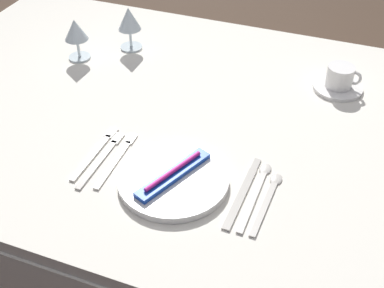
# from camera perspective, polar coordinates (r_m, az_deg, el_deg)

# --- Properties ---
(ground_plane) EXTENTS (6.00, 6.00, 0.00)m
(ground_plane) POSITION_cam_1_polar(r_m,az_deg,el_deg) (1.88, 0.61, -15.08)
(ground_plane) COLOR #4C3828
(dining_table) EXTENTS (1.80, 1.11, 0.74)m
(dining_table) POSITION_cam_1_polar(r_m,az_deg,el_deg) (1.39, 0.79, 0.71)
(dining_table) COLOR silver
(dining_table) RESTS_ON ground
(dinner_plate) EXTENTS (0.26, 0.26, 0.02)m
(dinner_plate) POSITION_cam_1_polar(r_m,az_deg,el_deg) (1.13, -2.14, -4.06)
(dinner_plate) COLOR white
(dinner_plate) RESTS_ON dining_table
(toothbrush_package) EXTENTS (0.11, 0.21, 0.02)m
(toothbrush_package) POSITION_cam_1_polar(r_m,az_deg,el_deg) (1.12, -2.16, -3.44)
(toothbrush_package) COLOR blue
(toothbrush_package) RESTS_ON dinner_plate
(fork_outer) EXTENTS (0.02, 0.21, 0.00)m
(fork_outer) POSITION_cam_1_polar(r_m,az_deg,el_deg) (1.21, -8.49, -1.52)
(fork_outer) COLOR beige
(fork_outer) RESTS_ON dining_table
(fork_inner) EXTENTS (0.02, 0.21, 0.00)m
(fork_inner) POSITION_cam_1_polar(r_m,az_deg,el_deg) (1.22, -10.23, -1.50)
(fork_inner) COLOR beige
(fork_inner) RESTS_ON dining_table
(fork_salad) EXTENTS (0.02, 0.21, 0.00)m
(fork_salad) POSITION_cam_1_polar(r_m,az_deg,el_deg) (1.24, -10.87, -0.75)
(fork_salad) COLOR beige
(fork_salad) RESTS_ON dining_table
(dinner_knife) EXTENTS (0.02, 0.24, 0.00)m
(dinner_knife) POSITION_cam_1_polar(r_m,az_deg,el_deg) (1.12, 5.78, -5.67)
(dinner_knife) COLOR beige
(dinner_knife) RESTS_ON dining_table
(spoon_soup) EXTENTS (0.03, 0.23, 0.01)m
(spoon_soup) POSITION_cam_1_polar(r_m,az_deg,el_deg) (1.13, 7.54, -5.01)
(spoon_soup) COLOR beige
(spoon_soup) RESTS_ON dining_table
(spoon_dessert) EXTENTS (0.03, 0.20, 0.01)m
(spoon_dessert) POSITION_cam_1_polar(r_m,az_deg,el_deg) (1.12, 8.86, -5.84)
(spoon_dessert) COLOR beige
(spoon_dessert) RESTS_ON dining_table
(saucer_left) EXTENTS (0.14, 0.14, 0.01)m
(saucer_left) POSITION_cam_1_polar(r_m,az_deg,el_deg) (1.50, 16.35, 6.27)
(saucer_left) COLOR white
(saucer_left) RESTS_ON dining_table
(coffee_cup_left) EXTENTS (0.10, 0.08, 0.06)m
(coffee_cup_left) POSITION_cam_1_polar(r_m,az_deg,el_deg) (1.48, 16.67, 7.43)
(coffee_cup_left) COLOR white
(coffee_cup_left) RESTS_ON saucer_left
(wine_glass_centre) EXTENTS (0.07, 0.07, 0.13)m
(wine_glass_centre) POSITION_cam_1_polar(r_m,az_deg,el_deg) (1.59, -13.20, 12.41)
(wine_glass_centre) COLOR silver
(wine_glass_centre) RESTS_ON dining_table
(wine_glass_left) EXTENTS (0.07, 0.07, 0.14)m
(wine_glass_left) POSITION_cam_1_polar(r_m,az_deg,el_deg) (1.62, -7.23, 13.83)
(wine_glass_left) COLOR silver
(wine_glass_left) RESTS_ON dining_table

